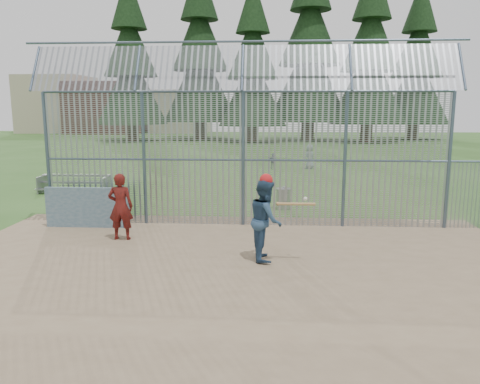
# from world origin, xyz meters

# --- Properties ---
(ground) EXTENTS (120.00, 120.00, 0.00)m
(ground) POSITION_xyz_m (0.00, 0.00, 0.00)
(ground) COLOR #2D511E
(ground) RESTS_ON ground
(dirt_infield) EXTENTS (14.00, 10.00, 0.02)m
(dirt_infield) POSITION_xyz_m (0.00, -0.50, 0.01)
(dirt_infield) COLOR #756047
(dirt_infield) RESTS_ON ground
(dugout_wall) EXTENTS (2.50, 0.12, 1.20)m
(dugout_wall) POSITION_xyz_m (-4.60, 2.90, 0.62)
(dugout_wall) COLOR #38566B
(dugout_wall) RESTS_ON dirt_infield
(batter) EXTENTS (0.80, 0.98, 1.90)m
(batter) POSITION_xyz_m (0.71, 0.23, 0.97)
(batter) COLOR navy
(batter) RESTS_ON dirt_infield
(onlooker) EXTENTS (0.69, 0.48, 1.81)m
(onlooker) POSITION_xyz_m (-3.19, 1.69, 0.92)
(onlooker) COLOR maroon
(onlooker) RESTS_ON dirt_infield
(bg_kid_standing) EXTENTS (0.83, 0.79, 1.43)m
(bg_kid_standing) POSITION_xyz_m (3.14, 17.01, 0.71)
(bg_kid_standing) COLOR slate
(bg_kid_standing) RESTS_ON ground
(bg_kid_seated) EXTENTS (0.56, 0.25, 0.94)m
(bg_kid_seated) POSITION_xyz_m (1.01, 16.76, 0.47)
(bg_kid_seated) COLOR slate
(bg_kid_seated) RESTS_ON ground
(batting_gear) EXTENTS (1.28, 0.35, 0.71)m
(batting_gear) POSITION_xyz_m (0.81, 0.21, 1.82)
(batting_gear) COLOR red
(batting_gear) RESTS_ON ground
(trash_can) EXTENTS (0.56, 0.56, 0.82)m
(trash_can) POSITION_xyz_m (1.30, 5.91, 0.38)
(trash_can) COLOR gray
(trash_can) RESTS_ON ground
(bleacher) EXTENTS (3.00, 0.95, 0.72)m
(bleacher) POSITION_xyz_m (-7.40, 8.57, 0.41)
(bleacher) COLOR gray
(bleacher) RESTS_ON ground
(backstop_fence) EXTENTS (20.09, 0.81, 5.30)m
(backstop_fence) POSITION_xyz_m (1.81, 3.43, 2.36)
(backstop_fence) COLOR #47566B
(backstop_fence) RESTS_ON ground
(conifer_row) EXTENTS (38.48, 12.26, 20.20)m
(conifer_row) POSITION_xyz_m (1.93, 41.51, 10.83)
(conifer_row) COLOR #332319
(conifer_row) RESTS_ON ground
(distant_buildings) EXTENTS (26.50, 10.50, 8.00)m
(distant_buildings) POSITION_xyz_m (-23.18, 56.49, 3.60)
(distant_buildings) COLOR brown
(distant_buildings) RESTS_ON ground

